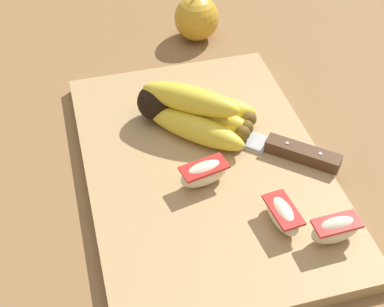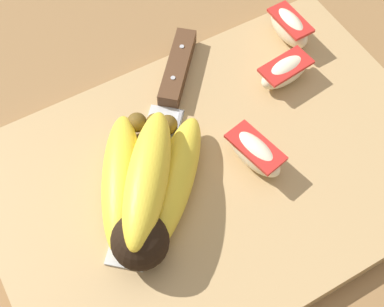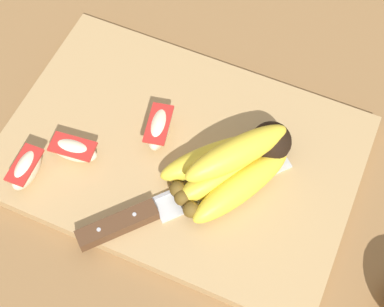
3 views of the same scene
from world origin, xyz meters
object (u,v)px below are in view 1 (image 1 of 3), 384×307
Objects in this scene: banana_bunch at (192,112)px; whole_apple at (197,18)px; apple_wedge_middle at (335,229)px; apple_wedge_far at (283,214)px; chefs_knife at (268,144)px; apple_wedge_near at (204,173)px.

banana_bunch is 0.26m from whole_apple.
apple_wedge_middle is 0.93× the size of apple_wedge_far.
banana_bunch is 0.73× the size of chefs_knife.
whole_apple is at bearing -2.04° from apple_wedge_far.
apple_wedge_far is at bearing 177.96° from whole_apple.
banana_bunch reaches higher than apple_wedge_near.
apple_wedge_middle is 0.48m from whole_apple.
apple_wedge_middle reaches higher than apple_wedge_near.
banana_bunch is at bearing 163.66° from whole_apple.
apple_wedge_middle is (-0.12, -0.12, 0.00)m from apple_wedge_near.
apple_wedge_near is 1.14× the size of apple_wedge_middle.
apple_wedge_far is (0.04, 0.05, -0.00)m from apple_wedge_middle.
banana_bunch reaches higher than apple_wedge_middle.
apple_wedge_near is (-0.04, 0.10, 0.01)m from chefs_knife.
chefs_knife is at bearing -177.56° from whole_apple.
banana_bunch is 0.11m from apple_wedge_near.
banana_bunch is 1.88× the size of whole_apple.
apple_wedge_middle is at bearing -176.18° from whole_apple.
whole_apple is at bearing 2.44° from chefs_knife.
banana_bunch is 0.11m from chefs_knife.
apple_wedge_far reaches higher than chefs_knife.
apple_wedge_far is at bearing 166.96° from chefs_knife.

